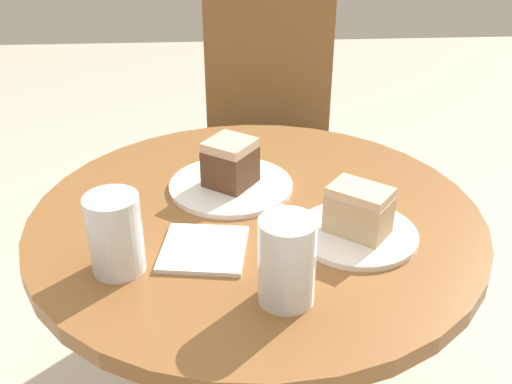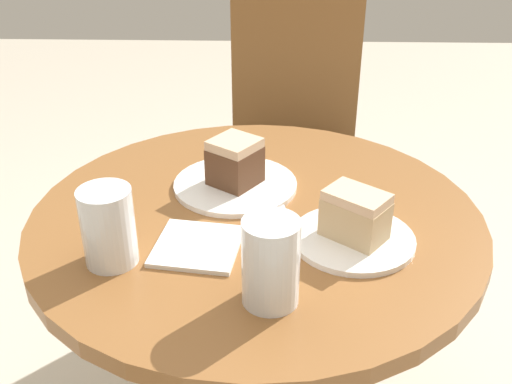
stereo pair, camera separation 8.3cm
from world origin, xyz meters
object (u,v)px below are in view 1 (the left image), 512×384
(plate_near, at_px, (231,186))
(cake_slice_far, at_px, (359,210))
(cake_slice_near, at_px, (230,163))
(chair, at_px, (271,156))
(glass_water, at_px, (287,265))
(plate_far, at_px, (357,234))
(glass_lemonade, at_px, (116,239))

(plate_near, relative_size, cake_slice_far, 1.99)
(plate_near, distance_m, cake_slice_near, 0.05)
(chair, xyz_separation_m, glass_water, (-0.07, -1.00, 0.31))
(glass_water, bearing_deg, plate_near, 101.78)
(plate_near, bearing_deg, cake_slice_near, -63.43)
(chair, height_order, cake_slice_near, chair)
(chair, distance_m, plate_far, 0.89)
(chair, height_order, glass_lemonade, chair)
(chair, distance_m, glass_lemonade, 1.01)
(chair, height_order, plate_near, chair)
(plate_far, xyz_separation_m, glass_lemonade, (-0.38, -0.06, 0.05))
(plate_far, distance_m, glass_water, 0.21)
(cake_slice_far, bearing_deg, glass_lemonade, -170.28)
(plate_near, relative_size, glass_lemonade, 1.88)
(chair, bearing_deg, plate_far, -85.12)
(cake_slice_far, relative_size, glass_lemonade, 0.94)
(plate_far, height_order, glass_water, glass_water)
(chair, bearing_deg, cake_slice_far, -85.12)
(plate_far, bearing_deg, plate_near, 138.53)
(cake_slice_far, relative_size, glass_water, 0.91)
(chair, bearing_deg, plate_near, -101.04)
(cake_slice_near, xyz_separation_m, cake_slice_far, (0.20, -0.18, -0.00))
(cake_slice_near, bearing_deg, plate_near, 116.57)
(chair, xyz_separation_m, cake_slice_near, (-0.14, -0.67, 0.31))
(cake_slice_far, distance_m, glass_water, 0.20)
(plate_near, xyz_separation_m, plate_far, (0.20, -0.18, 0.00))
(plate_far, relative_size, cake_slice_far, 1.71)
(cake_slice_near, height_order, glass_water, glass_water)
(cake_slice_near, bearing_deg, chair, 78.48)
(plate_near, distance_m, plate_far, 0.27)
(glass_lemonade, bearing_deg, chair, 71.15)
(plate_far, relative_size, glass_water, 1.55)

